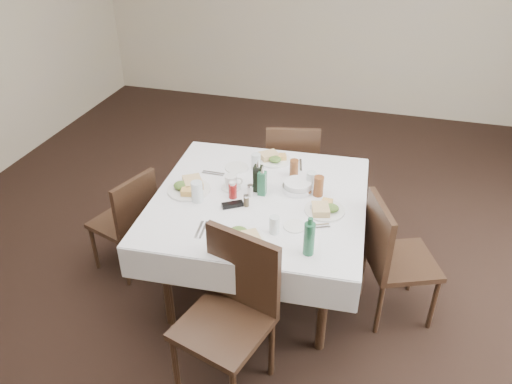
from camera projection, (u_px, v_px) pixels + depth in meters
ground_plane at (261, 285)px, 3.69m from camera, size 7.00×7.00×0.00m
room_shell at (262, 56)px, 2.77m from camera, size 6.04×7.04×2.80m
dining_table at (259, 207)px, 3.34m from camera, size 1.47×1.47×0.76m
chair_north at (292, 166)px, 4.16m from camera, size 0.51×0.51×0.90m
chair_south at (232, 305)px, 2.75m from camera, size 0.57×0.57×0.97m
chair_east at (390, 253)px, 3.20m from camera, size 0.55×0.55×0.89m
chair_west at (129, 218)px, 3.60m from camera, size 0.49×0.49×0.82m
meal_north at (273, 158)px, 3.71m from camera, size 0.25×0.25×0.06m
meal_south at (240, 239)px, 2.87m from camera, size 0.30×0.30×0.07m
meal_east at (325, 209)px, 3.14m from camera, size 0.25×0.25×0.06m
meal_west at (189, 187)px, 3.36m from camera, size 0.29×0.29×0.06m
side_plate_a at (237, 168)px, 3.62m from camera, size 0.17×0.17×0.01m
side_plate_b at (295, 226)px, 3.01m from camera, size 0.14×0.14×0.01m
water_n at (256, 162)px, 3.58m from camera, size 0.07×0.07×0.12m
water_s at (274, 225)px, 2.94m from camera, size 0.06×0.06×0.11m
water_e at (311, 180)px, 3.36m from camera, size 0.07×0.07×0.12m
water_w at (197, 192)px, 3.22m from camera, size 0.08×0.08×0.14m
iced_tea_a at (294, 168)px, 3.49m from camera, size 0.06×0.06×0.13m
iced_tea_b at (319, 186)px, 3.28m from camera, size 0.07×0.07×0.14m
bread_basket at (298, 186)px, 3.35m from camera, size 0.21×0.21×0.07m
oil_cruet_dark at (258, 177)px, 3.31m from camera, size 0.06×0.06×0.24m
oil_cruet_green at (262, 182)px, 3.28m from camera, size 0.05×0.05×0.22m
ketchup_bottle at (233, 190)px, 3.26m from camera, size 0.05×0.05×0.12m
salt_shaker at (250, 191)px, 3.29m from camera, size 0.04×0.04×0.09m
pepper_shaker at (246, 201)px, 3.19m from camera, size 0.04×0.04×0.08m
coffee_mug at (231, 183)px, 3.37m from camera, size 0.15×0.13×0.10m
sunglasses at (232, 205)px, 3.19m from camera, size 0.14×0.11×0.03m
green_bottle at (309, 238)px, 2.75m from camera, size 0.06×0.06×0.24m
sugar_caddy at (319, 207)px, 3.15m from camera, size 0.11×0.08×0.05m
cutlery_n at (299, 165)px, 3.66m from camera, size 0.08×0.18×0.01m
cutlery_s at (201, 230)px, 2.98m from camera, size 0.06×0.18×0.01m
cutlery_e at (315, 227)px, 3.01m from camera, size 0.18×0.11×0.01m
cutlery_w at (213, 173)px, 3.55m from camera, size 0.17×0.04×0.01m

